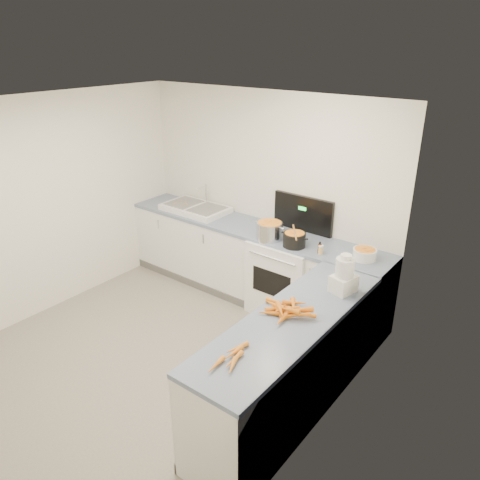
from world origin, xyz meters
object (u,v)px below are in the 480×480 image
Objects in this scene: food_processor at (344,276)px; sink at (195,208)px; mixing_bowl at (364,254)px; extract_bottle at (320,249)px; black_pot at (294,241)px; steel_pot at (270,232)px; spice_jar at (321,250)px; stove at (287,274)px.

sink is at bearing 163.12° from food_processor.
mixing_bowl is 2.30× the size of extract_bottle.
sink reaches higher than black_pot.
black_pot is 0.76m from mixing_bowl.
steel_pot is 1.08m from mixing_bowl.
steel_pot is 0.65m from spice_jar.
sink is at bearing 173.80° from black_pot.
extract_bottle is (0.31, 0.01, -0.02)m from black_pot.
black_pot is at bearing -167.55° from mixing_bowl.
sink reaches higher than spice_jar.
stove is at bearing 162.29° from extract_bottle.
steel_pot is (-0.16, -0.15, 0.55)m from stove.
food_processor is at bearing -80.33° from mixing_bowl.
mixing_bowl is 0.46m from extract_bottle.
stove reaches higher than mixing_bowl.
sink is 1.93m from extract_bottle.
spice_jar is at bearing -18.11° from stove.
extract_bottle is at bearing -160.49° from mixing_bowl.
extract_bottle is at bearing -17.71° from stove.
mixing_bowl reaches higher than extract_bottle.
steel_pot is 0.81× the size of food_processor.
steel_pot is at bearing 178.91° from black_pot.
extract_bottle is at bearing -4.94° from sink.
stove is 16.16× the size of spice_jar.
black_pot is 1.02× the size of mixing_bowl.
food_processor reaches higher than extract_bottle.
black_pot is at bearing 179.97° from spice_jar.
black_pot is at bearing 146.28° from food_processor.
spice_jar is at bearing -0.03° from black_pot.
steel_pot reaches higher than spice_jar.
stove is at bearing 144.41° from food_processor.
food_processor is at bearing -16.88° from sink.
steel_pot is (1.29, -0.17, 0.05)m from sink.
steel_pot is 1.20× the size of black_pot.
mixing_bowl is at bearing 21.51° from spice_jar.
stove is 1.54m from sink.
stove is 1.04m from mixing_bowl.
steel_pot is at bearing -136.88° from stove.
spice_jar is (0.49, -0.16, 0.51)m from stove.
steel_pot reaches higher than mixing_bowl.
food_processor reaches higher than black_pot.
extract_bottle is 0.29× the size of food_processor.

